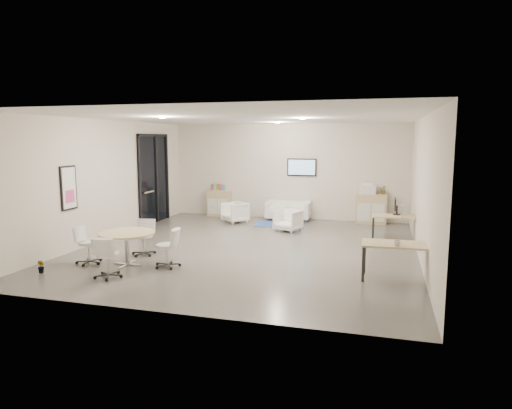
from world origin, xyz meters
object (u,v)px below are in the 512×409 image
object	(u,v)px
sideboard_left	(219,203)
loveseat	(288,211)
armchair_right	(288,219)
desk_rear	(397,218)
round_table	(127,236)
armchair_left	(235,211)
sideboard_right	(371,209)
desk_front	(399,247)

from	to	relation	value
sideboard_left	loveseat	world-z (taller)	sideboard_left
sideboard_left	armchair_right	distance (m)	3.49
sideboard_left	armchair_right	world-z (taller)	sideboard_left
desk_rear	round_table	world-z (taller)	round_table
armchair_left	armchair_right	world-z (taller)	armchair_left
round_table	armchair_left	bearing A→B (deg)	83.62
armchair_left	loveseat	bearing A→B (deg)	68.88
armchair_right	desk_rear	distance (m)	3.08
sideboard_right	armchair_left	world-z (taller)	sideboard_right
loveseat	round_table	world-z (taller)	round_table
armchair_right	desk_rear	world-z (taller)	armchair_right
armchair_right	loveseat	bearing A→B (deg)	120.12
armchair_left	round_table	xyz separation A→B (m)	(-0.61, -5.47, 0.28)
armchair_left	round_table	world-z (taller)	round_table
armchair_left	round_table	distance (m)	5.51
desk_front	round_table	size ratio (longest dim) A/B	1.17
armchair_right	round_table	distance (m)	5.23
sideboard_right	round_table	size ratio (longest dim) A/B	0.81
sideboard_right	armchair_right	size ratio (longest dim) A/B	1.39
sideboard_left	round_table	bearing A→B (deg)	-87.26
sideboard_right	armchair_right	xyz separation A→B (m)	(-2.32, -1.94, -0.13)
sideboard_left	sideboard_right	bearing A→B (deg)	-0.24
armchair_right	round_table	world-z (taller)	round_table
sideboard_right	desk_rear	distance (m)	2.49
armchair_left	sideboard_right	bearing A→B (deg)	52.43
sideboard_left	round_table	xyz separation A→B (m)	(0.31, -6.51, 0.18)
sideboard_right	desk_front	size ratio (longest dim) A/B	0.69
sideboard_left	round_table	distance (m)	6.52
armchair_right	round_table	size ratio (longest dim) A/B	0.58
desk_front	round_table	bearing A→B (deg)	-176.31
desk_front	armchair_right	bearing A→B (deg)	125.03
round_table	desk_front	bearing A→B (deg)	5.04
sideboard_left	desk_front	bearing A→B (deg)	-45.72
sideboard_left	desk_rear	world-z (taller)	sideboard_left
sideboard_right	desk_rear	size ratio (longest dim) A/B	0.72
sideboard_left	loveseat	size ratio (longest dim) A/B	0.62
sideboard_left	desk_front	xyz separation A→B (m)	(5.87, -6.02, 0.19)
sideboard_left	round_table	size ratio (longest dim) A/B	0.77
sideboard_left	armchair_left	distance (m)	1.40
sideboard_left	sideboard_right	xyz separation A→B (m)	(5.20, -0.02, 0.03)
loveseat	round_table	distance (m)	6.76
sideboard_left	armchair_left	xyz separation A→B (m)	(0.92, -1.04, -0.09)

